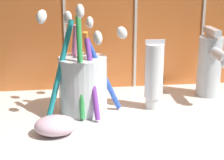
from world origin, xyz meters
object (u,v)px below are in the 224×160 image
object	(u,v)px
toothpaste_tube	(154,75)
soap_bar	(56,125)
toothbrush_cup	(83,81)
sink_faucet	(211,64)

from	to	relation	value
toothpaste_tube	soap_bar	world-z (taller)	toothpaste_tube
toothbrush_cup	toothpaste_tube	size ratio (longest dim) A/B	1.54
toothbrush_cup	sink_faucet	world-z (taller)	toothbrush_cup
soap_bar	sink_faucet	bearing A→B (deg)	25.13
soap_bar	toothpaste_tube	bearing A→B (deg)	27.52
sink_faucet	soap_bar	xyz separation A→B (cm)	(-29.51, -13.84, -5.08)
sink_faucet	toothbrush_cup	bearing A→B (deg)	-78.36
toothbrush_cup	soap_bar	bearing A→B (deg)	-117.82
toothpaste_tube	soap_bar	distance (cm)	20.01
toothbrush_cup	soap_bar	world-z (taller)	toothbrush_cup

